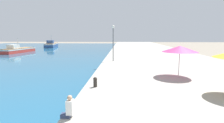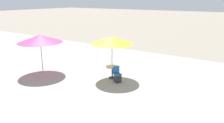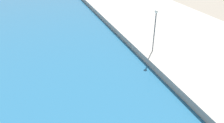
# 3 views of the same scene
# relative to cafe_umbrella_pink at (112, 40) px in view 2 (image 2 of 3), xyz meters

# --- Properties ---
(cafe_umbrella_pink) EXTENTS (2.49, 2.49, 2.52)m
(cafe_umbrella_pink) POSITION_rel_cafe_umbrella_pink_xyz_m (0.00, 0.00, 0.00)
(cafe_umbrella_pink) COLOR #B7B7B7
(cafe_umbrella_pink) RESTS_ON quay_promenade
(cafe_umbrella_white) EXTENTS (2.82, 2.82, 2.48)m
(cafe_umbrella_white) POSITION_rel_cafe_umbrella_pink_xyz_m (-1.73, 4.33, -0.07)
(cafe_umbrella_white) COLOR #B7B7B7
(cafe_umbrella_white) RESTS_ON quay_promenade
(cafe_table) EXTENTS (0.80, 0.80, 0.74)m
(cafe_table) POSITION_rel_cafe_umbrella_pink_xyz_m (-0.13, -0.11, -1.77)
(cafe_table) COLOR #333338
(cafe_table) RESTS_ON quay_promenade
(cafe_chair_left) EXTENTS (0.57, 0.58, 0.91)m
(cafe_chair_left) POSITION_rel_cafe_umbrella_pink_xyz_m (-0.52, -0.72, -1.97)
(cafe_chair_left) COLOR #2D2D33
(cafe_chair_left) RESTS_ON quay_promenade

